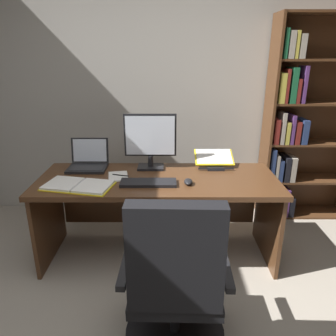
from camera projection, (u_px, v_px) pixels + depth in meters
wall_back at (166, 76)px, 3.20m from camera, size 4.61×0.12×2.85m
desk at (159, 195)px, 2.65m from camera, size 1.89×0.72×0.71m
bookshelf at (302, 129)px, 3.15m from camera, size 0.93×0.31×1.99m
office_chair at (176, 290)px, 1.74m from camera, size 0.62×0.60×1.00m
monitor at (151, 142)px, 2.66m from camera, size 0.43×0.16×0.47m
laptop at (89, 162)px, 2.72m from camera, size 0.32×0.28×0.24m
keyboard at (149, 183)px, 2.39m from camera, size 0.42×0.15×0.02m
computer_mouse at (189, 182)px, 2.39m from camera, size 0.06×0.10×0.04m
reading_stand_with_book at (215, 159)px, 2.77m from camera, size 0.33×0.27×0.12m
open_binder at (79, 185)px, 2.34m from camera, size 0.54×0.36×0.02m
notepad at (119, 176)px, 2.54m from camera, size 0.18×0.23×0.01m
pen at (122, 175)px, 2.53m from camera, size 0.14×0.05×0.01m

